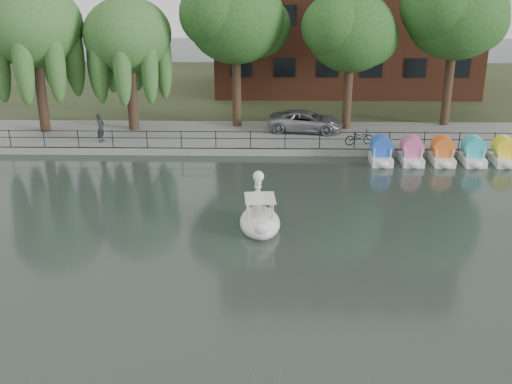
{
  "coord_description": "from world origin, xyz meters",
  "views": [
    {
      "loc": [
        1.0,
        -22.23,
        11.71
      ],
      "look_at": [
        0.5,
        4.0,
        1.3
      ],
      "focal_mm": 45.0,
      "sensor_mm": 36.0,
      "label": 1
    }
  ],
  "objects_px": {
    "pedestrian": "(100,126)",
    "swan_boat": "(260,218)",
    "bicycle": "(359,136)",
    "minivan": "(306,120)"
  },
  "relations": [
    {
      "from": "swan_boat",
      "to": "bicycle",
      "type": "bearing_deg",
      "value": 57.92
    },
    {
      "from": "bicycle",
      "to": "swan_boat",
      "type": "xyz_separation_m",
      "value": [
        -5.68,
        -10.97,
        -0.39
      ]
    },
    {
      "from": "pedestrian",
      "to": "swan_boat",
      "type": "xyz_separation_m",
      "value": [
        9.59,
        -11.27,
        -0.88
      ]
    },
    {
      "from": "minivan",
      "to": "bicycle",
      "type": "bearing_deg",
      "value": -126.14
    },
    {
      "from": "swan_boat",
      "to": "pedestrian",
      "type": "bearing_deg",
      "value": 125.7
    },
    {
      "from": "pedestrian",
      "to": "swan_boat",
      "type": "height_order",
      "value": "pedestrian"
    },
    {
      "from": "minivan",
      "to": "pedestrian",
      "type": "bearing_deg",
      "value": 108.34
    },
    {
      "from": "bicycle",
      "to": "minivan",
      "type": "bearing_deg",
      "value": 34.11
    },
    {
      "from": "bicycle",
      "to": "pedestrian",
      "type": "distance_m",
      "value": 15.28
    },
    {
      "from": "minivan",
      "to": "swan_boat",
      "type": "height_order",
      "value": "swan_boat"
    }
  ]
}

